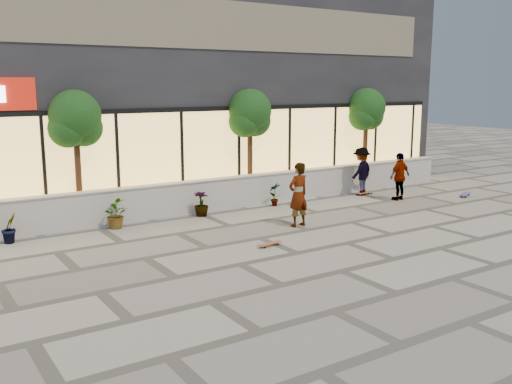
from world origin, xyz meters
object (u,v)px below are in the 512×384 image
skater_center (298,195)px  skater_right_far (361,171)px  tree_mideast (250,116)px  skateboard_right_far (465,194)px  tree_midwest (75,122)px  skater_right_near (400,176)px  tree_east (366,112)px  skateboard_right_near (365,193)px  skateboard_center (270,244)px

skater_center → skater_right_far: skater_center is taller
tree_mideast → skateboard_right_far: tree_mideast is taller
tree_midwest → skater_right_near: size_ratio=2.31×
tree_midwest → tree_east: same height
tree_midwest → skater_right_near: bearing=-15.1°
tree_east → skateboard_right_near: size_ratio=4.64×
skater_right_near → skateboard_right_near: (-0.34, 1.33, -0.76)m
tree_midwest → skateboard_right_far: (13.01, -3.74, -2.90)m
tree_midwest → tree_mideast: 6.00m
skateboard_right_far → skateboard_center: bearing=163.7°
skater_center → skateboard_right_far: bearing=175.9°
skater_right_near → tree_east: bearing=-114.8°
skater_right_far → skateboard_right_far: (3.01, -2.34, -0.80)m
skateboard_center → skater_right_near: bearing=11.3°
skateboard_center → skateboard_right_near: skateboard_right_near is taller
skateboard_right_far → tree_east: bearing=87.1°
skateboard_center → tree_mideast: bearing=55.5°
tree_midwest → skater_right_far: 10.31m
tree_midwest → skateboard_center: 6.81m
tree_midwest → skateboard_right_near: (10.16, -1.50, -2.90)m
skateboard_center → skateboard_right_far: (9.74, 1.48, 0.02)m
skateboard_right_far → tree_mideast: bearing=127.0°
tree_midwest → tree_east: size_ratio=1.00×
skateboard_center → tree_east: bearing=25.4°
skater_right_near → skateboard_center: (-7.23, -2.39, -0.78)m
tree_midwest → tree_mideast: size_ratio=1.00×
tree_midwest → skateboard_right_far: bearing=-16.0°
tree_east → skater_right_far: tree_east is taller
tree_mideast → skater_right_far: tree_mideast is taller
tree_east → skateboard_right_near: bearing=-131.8°
tree_mideast → skateboard_center: size_ratio=5.33×
tree_east → tree_midwest: bearing=180.0°
skateboard_center → tree_midwest: bearing=115.2°
skateboard_right_near → skateboard_center: bearing=-158.5°
skater_right_near → skateboard_right_near: 1.57m
skateboard_right_near → skateboard_right_far: bearing=-45.0°
skateboard_center → skateboard_right_near: size_ratio=0.87×
skater_right_near → skateboard_right_far: (2.51, -0.91, -0.76)m
tree_east → tree_mideast: bearing=180.0°
tree_mideast → skateboard_right_far: bearing=-28.1°
tree_midwest → skateboard_right_far: 13.84m
skateboard_right_far → skateboard_right_near: bearing=117.0°
skater_center → skateboard_center: size_ratio=2.55×
tree_mideast → skater_center: tree_mideast is taller
tree_east → skateboard_center: tree_east is taller
skater_right_far → skateboard_right_near: 0.83m
skater_right_near → skateboard_right_far: size_ratio=1.91×
skateboard_right_near → tree_midwest: bearing=164.7°
tree_midwest → skater_right_far: bearing=-8.0°
tree_mideast → skater_right_near: (4.50, -2.83, -2.14)m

